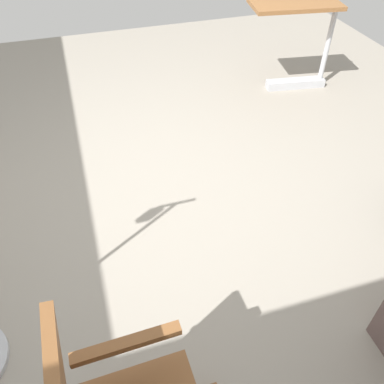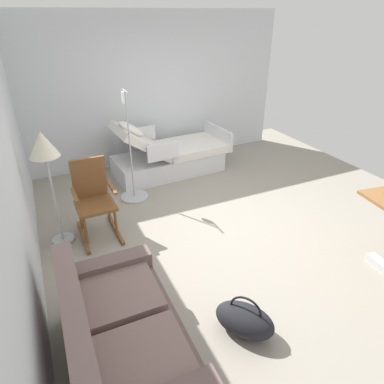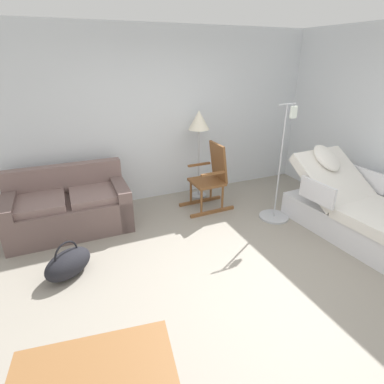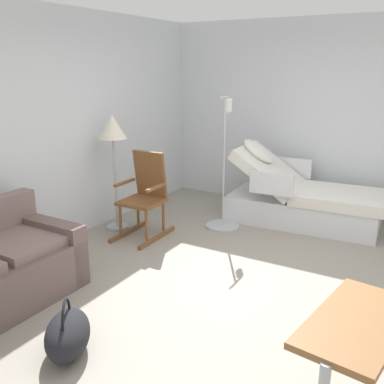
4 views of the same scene
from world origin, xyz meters
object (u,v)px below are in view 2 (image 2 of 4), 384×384
object	(u,v)px
duffel_bag	(245,320)
iv_pole	(133,183)
floor_lamp	(44,153)
couch	(124,343)
rocking_chair	(94,199)
hospital_bed	(168,156)

from	to	relation	value
duffel_bag	iv_pole	world-z (taller)	iv_pole
floor_lamp	iv_pole	distance (m)	1.70
couch	duffel_bag	xyz separation A→B (m)	(-0.10, -1.08, -0.15)
rocking_chair	iv_pole	bearing A→B (deg)	-44.45
hospital_bed	floor_lamp	distance (m)	2.65
iv_pole	floor_lamp	bearing A→B (deg)	122.07
floor_lamp	iv_pole	bearing A→B (deg)	-57.93
couch	rocking_chair	xyz separation A→B (m)	(2.11, -0.18, 0.20)
floor_lamp	hospital_bed	bearing A→B (deg)	-55.24
iv_pole	hospital_bed	bearing A→B (deg)	-51.87
rocking_chair	duffel_bag	xyz separation A→B (m)	(-2.21, -0.90, -0.35)
rocking_chair	floor_lamp	xyz separation A→B (m)	(-0.01, 0.46, 0.72)
hospital_bed	rocking_chair	distance (m)	2.13
floor_lamp	couch	bearing A→B (deg)	-172.53
hospital_bed	iv_pole	distance (m)	1.10
couch	duffel_bag	world-z (taller)	couch
floor_lamp	rocking_chair	bearing A→B (deg)	-89.27
hospital_bed	floor_lamp	world-z (taller)	floor_lamp
hospital_bed	iv_pole	size ratio (longest dim) A/B	1.25
hospital_bed	duffel_bag	distance (m)	3.69
rocking_chair	couch	bearing A→B (deg)	175.06
duffel_bag	iv_pole	bearing A→B (deg)	3.58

